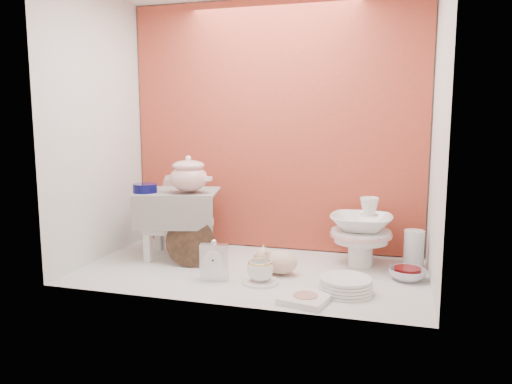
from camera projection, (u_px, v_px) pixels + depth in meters
ground at (251, 271)px, 2.61m from camera, size 1.80×1.80×0.00m
niche_shell at (261, 94)px, 2.64m from camera, size 1.86×1.03×1.53m
step_stool at (179, 224)px, 2.86m from camera, size 0.52×0.47×0.39m
soup_tureen at (189, 174)px, 2.73m from camera, size 0.30×0.30×0.21m
cobalt_bowl at (145, 188)px, 2.76m from camera, size 0.15×0.15×0.05m
floral_platter at (170, 210)px, 3.17m from camera, size 0.42×0.24×0.43m
blue_white_vase at (191, 228)px, 3.08m from camera, size 0.25×0.25×0.24m
lacquer_tray at (190, 242)px, 2.67m from camera, size 0.28×0.10×0.27m
mantel_clock at (214, 260)px, 2.44m from camera, size 0.15×0.07×0.20m
plush_pig at (280, 262)px, 2.53m from camera, size 0.26×0.21×0.13m
teacup_saucer at (260, 282)px, 2.41m from camera, size 0.20×0.20×0.01m
gold_rim_teacup at (260, 271)px, 2.40m from camera, size 0.16×0.16×0.10m
lattice_dish at (305, 299)px, 2.16m from camera, size 0.23×0.23×0.03m
dinner_plate_stack at (346, 285)px, 2.27m from camera, size 0.28×0.28×0.07m
crystal_bowl at (407, 274)px, 2.46m from camera, size 0.23×0.23×0.06m
clear_glass_vase at (414, 250)px, 2.62m from camera, size 0.14×0.14×0.21m
porcelain_tower at (361, 231)px, 2.67m from camera, size 0.42×0.42×0.38m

